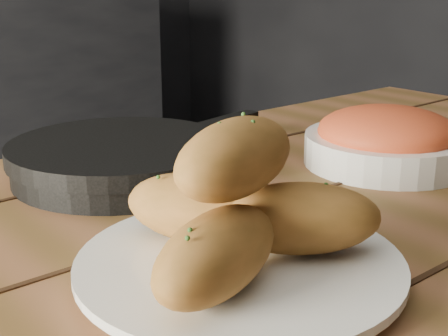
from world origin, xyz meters
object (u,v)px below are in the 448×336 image
plate (240,267)px  bowl (387,140)px  skillet (122,158)px  bread_rolls (238,209)px

plate → bowl: bowl is taller
skillet → bowl: size_ratio=1.91×
bread_rolls → skillet: bearing=76.6°
bowl → skillet: bearing=148.4°
bread_rolls → skillet: 0.31m
plate → skillet: size_ratio=0.67×
plate → bread_rolls: 0.05m
plate → bowl: (0.35, 0.12, 0.02)m
skillet → bowl: (0.29, -0.18, 0.01)m
plate → bowl: size_ratio=1.28×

